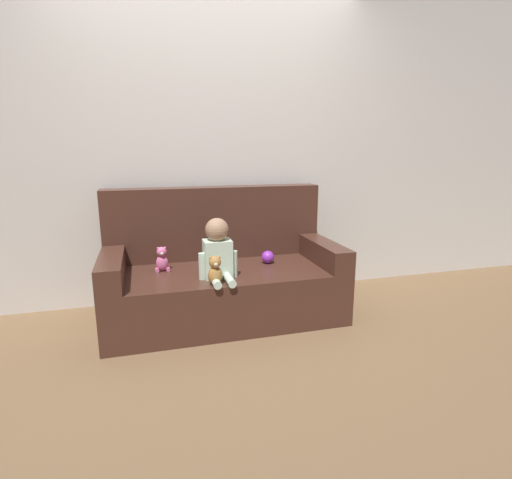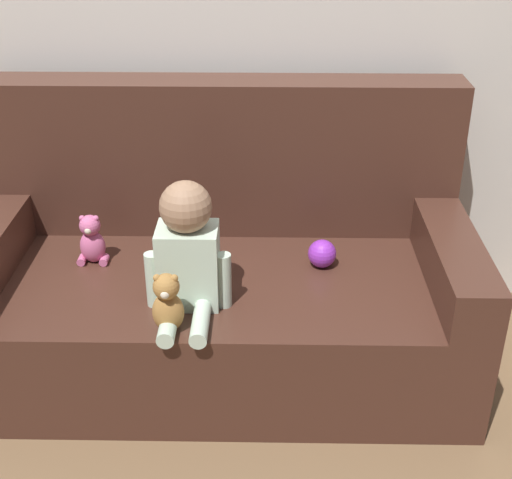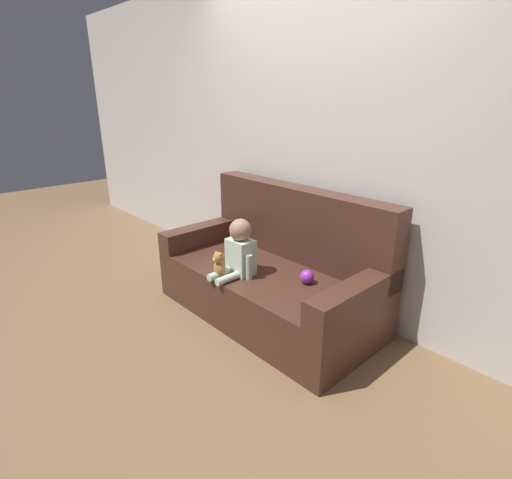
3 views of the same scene
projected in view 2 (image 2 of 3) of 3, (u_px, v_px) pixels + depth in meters
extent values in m
plane|color=brown|center=(221.00, 359.00, 2.64)|extent=(12.00, 12.00, 0.00)
cube|color=#47281E|center=(220.00, 316.00, 2.55)|extent=(1.72, 0.85, 0.39)
cube|color=#47281E|center=(222.00, 157.00, 2.62)|extent=(1.72, 0.18, 0.57)
cube|color=#47281E|center=(448.00, 251.00, 2.41)|extent=(0.16, 0.85, 0.17)
cube|color=silver|center=(189.00, 266.00, 2.23)|extent=(0.19, 0.14, 0.26)
sphere|color=#A37A5B|center=(186.00, 207.00, 2.13)|extent=(0.16, 0.16, 0.16)
cylinder|color=silver|center=(169.00, 323.00, 2.13)|extent=(0.05, 0.18, 0.05)
cylinder|color=silver|center=(200.00, 324.00, 2.13)|extent=(0.05, 0.18, 0.05)
cylinder|color=silver|center=(153.00, 280.00, 2.23)|extent=(0.05, 0.05, 0.18)
cylinder|color=silver|center=(224.00, 280.00, 2.22)|extent=(0.05, 0.05, 0.18)
ellipsoid|color=#AD7A3D|center=(168.00, 312.00, 2.12)|extent=(0.10, 0.08, 0.13)
sphere|color=#AD7A3D|center=(166.00, 287.00, 2.07)|extent=(0.08, 0.08, 0.08)
sphere|color=#AD7A3D|center=(157.00, 278.00, 2.06)|extent=(0.02, 0.02, 0.02)
sphere|color=#AD7A3D|center=(174.00, 278.00, 2.05)|extent=(0.02, 0.02, 0.02)
sphere|color=beige|center=(165.00, 294.00, 2.04)|extent=(0.03, 0.03, 0.03)
ellipsoid|color=#DB6699|center=(93.00, 246.00, 2.49)|extent=(0.09, 0.07, 0.12)
sphere|color=#DB6699|center=(90.00, 225.00, 2.44)|extent=(0.07, 0.07, 0.07)
sphere|color=#DB6699|center=(82.00, 218.00, 2.43)|extent=(0.02, 0.02, 0.02)
sphere|color=#DB6699|center=(96.00, 218.00, 2.43)|extent=(0.02, 0.02, 0.02)
sphere|color=beige|center=(88.00, 231.00, 2.42)|extent=(0.03, 0.03, 0.03)
cylinder|color=#DB6699|center=(82.00, 260.00, 2.49)|extent=(0.03, 0.05, 0.03)
cylinder|color=#DB6699|center=(104.00, 260.00, 2.49)|extent=(0.03, 0.05, 0.03)
sphere|color=purple|center=(322.00, 254.00, 2.46)|extent=(0.10, 0.10, 0.10)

